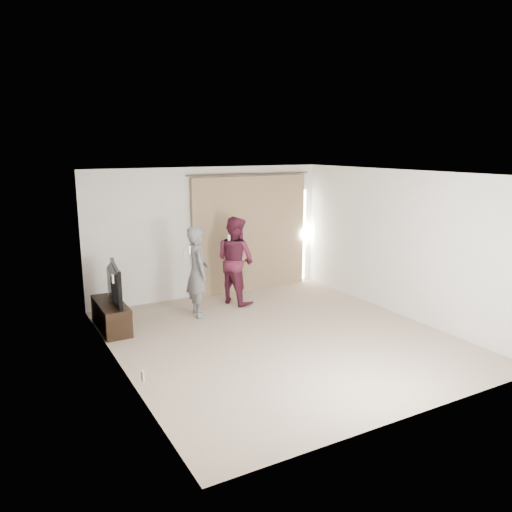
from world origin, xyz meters
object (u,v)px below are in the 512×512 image
at_px(tv, 109,284).
at_px(person_man, 197,272).
at_px(person_woman, 235,260).
at_px(tv_console, 111,316).

xyz_separation_m(tv, person_man, (1.53, -0.07, 0.04)).
relative_size(tv, person_woman, 0.66).
height_order(tv, person_woman, person_woman).
relative_size(tv_console, tv, 1.07).
bearing_deg(person_man, tv_console, 177.32).
distance_m(tv, person_woman, 2.49).
bearing_deg(person_woman, tv_console, -173.13).
bearing_deg(tv, person_woman, -75.98).
xyz_separation_m(tv_console, person_woman, (2.47, 0.30, 0.62)).
relative_size(tv_console, person_man, 0.73).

